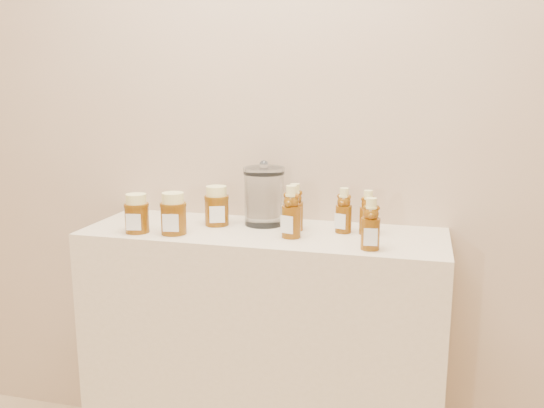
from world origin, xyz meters
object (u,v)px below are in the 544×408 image
(display_table, at_px, (263,356))
(glass_canister, at_px, (264,194))
(bear_bottle_back_left, at_px, (295,204))
(bear_bottle_front_left, at_px, (291,208))
(honey_jar_left, at_px, (137,213))

(display_table, height_order, glass_canister, glass_canister)
(display_table, xyz_separation_m, glass_canister, (-0.02, 0.09, 0.56))
(bear_bottle_back_left, xyz_separation_m, glass_canister, (-0.12, 0.05, 0.02))
(bear_bottle_back_left, relative_size, glass_canister, 0.81)
(glass_canister, bearing_deg, bear_bottle_front_left, -47.90)
(display_table, relative_size, honey_jar_left, 9.36)
(bear_bottle_back_left, bearing_deg, honey_jar_left, -170.84)
(bear_bottle_front_left, height_order, honey_jar_left, bear_bottle_front_left)
(bear_bottle_front_left, xyz_separation_m, honey_jar_left, (-0.50, -0.07, -0.03))
(bear_bottle_back_left, xyz_separation_m, bear_bottle_front_left, (0.01, -0.09, 0.01))
(display_table, height_order, bear_bottle_back_left, bear_bottle_back_left)
(bear_bottle_front_left, bearing_deg, honey_jar_left, -158.39)
(bear_bottle_back_left, relative_size, bear_bottle_front_left, 0.94)
(honey_jar_left, bearing_deg, display_table, 5.78)
(display_table, xyz_separation_m, bear_bottle_front_left, (0.11, -0.05, 0.54))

